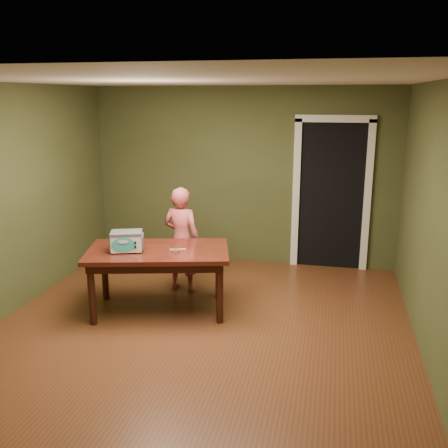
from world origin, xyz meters
name	(u,v)px	position (x,y,z in m)	size (l,w,h in m)	color
floor	(199,332)	(0.00, 0.00, 0.00)	(5.00, 5.00, 0.00)	brown
room_shell	(196,174)	(0.00, 0.00, 1.71)	(4.52, 5.02, 2.61)	#464E2A
doorway	(331,193)	(1.30, 2.78, 1.06)	(1.10, 0.66, 2.25)	black
dining_table	(158,258)	(-0.60, 0.45, 0.65)	(1.77, 1.27, 0.75)	#33130B
toy_oven	(127,241)	(-0.92, 0.32, 0.87)	(0.42, 0.35, 0.23)	#4C4F54
baking_pan	(176,251)	(-0.37, 0.40, 0.76)	(0.10, 0.10, 0.02)	silver
spatula	(178,249)	(-0.37, 0.49, 0.75)	(0.18, 0.03, 0.01)	#ECC366
child	(182,239)	(-0.53, 1.14, 0.68)	(0.50, 0.32, 1.36)	#C04F53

